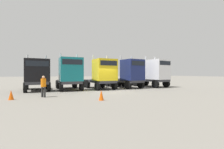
{
  "coord_description": "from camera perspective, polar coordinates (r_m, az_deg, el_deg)",
  "views": [
    {
      "loc": [
        -5.32,
        -15.47,
        1.92
      ],
      "look_at": [
        1.68,
        4.33,
        1.81
      ],
      "focal_mm": 24.86,
      "sensor_mm": 36.0,
      "label": 1
    }
  ],
  "objects": [
    {
      "name": "traffic_cone_mid",
      "position": [
        11.27,
        -3.96,
        -7.58
      ],
      "size": [
        0.36,
        0.36,
        0.75
      ],
      "primitive_type": "cone",
      "color": "#F2590C",
      "rests_on": "ground"
    },
    {
      "name": "semi_truck_navy",
      "position": [
        20.81,
        6.35,
        0.31
      ],
      "size": [
        3.85,
        6.44,
        4.34
      ],
      "rotation": [
        0.0,
        0.0,
        -1.33
      ],
      "color": "#333338",
      "rests_on": "ground"
    },
    {
      "name": "traffic_cone_near",
      "position": [
        13.66,
        -33.13,
        -6.29
      ],
      "size": [
        0.36,
        0.36,
        0.73
      ],
      "primitive_type": "cone",
      "color": "#F2590C",
      "rests_on": "ground"
    },
    {
      "name": "semi_truck_yellow",
      "position": [
        19.14,
        -3.51,
        0.24
      ],
      "size": [
        3.34,
        6.07,
        4.25
      ],
      "rotation": [
        0.0,
        0.0,
        -1.42
      ],
      "color": "#333338",
      "rests_on": "ground"
    },
    {
      "name": "semi_truck_black",
      "position": [
        19.02,
        -25.84,
        -0.08
      ],
      "size": [
        3.25,
        6.07,
        4.07
      ],
      "rotation": [
        0.0,
        0.0,
        -1.44
      ],
      "color": "#333338",
      "rests_on": "ground"
    },
    {
      "name": "semi_truck_white",
      "position": [
        23.06,
        15.33,
        0.55
      ],
      "size": [
        3.85,
        6.72,
        4.47
      ],
      "rotation": [
        0.0,
        0.0,
        -1.35
      ],
      "color": "#333338",
      "rests_on": "ground"
    },
    {
      "name": "visitor_in_hivis",
      "position": [
        13.82,
        -23.9,
        -3.46
      ],
      "size": [
        0.57,
        0.57,
        1.76
      ],
      "rotation": [
        0.0,
        0.0,
        3.91
      ],
      "color": "#2C2C2C",
      "rests_on": "ground"
    },
    {
      "name": "ground",
      "position": [
        16.47,
        -0.49,
        -6.39
      ],
      "size": [
        200.0,
        200.0,
        0.0
      ],
      "primitive_type": "plane",
      "color": "gray"
    },
    {
      "name": "semi_truck_teal",
      "position": [
        18.6,
        -15.23,
        0.29
      ],
      "size": [
        3.01,
        6.14,
        4.29
      ],
      "rotation": [
        0.0,
        0.0,
        -1.49
      ],
      "color": "#333338",
      "rests_on": "ground"
    }
  ]
}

